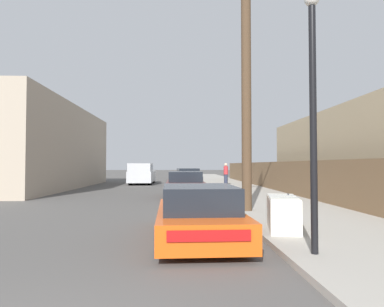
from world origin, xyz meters
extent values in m
cube|color=#9E998E|center=(5.30, 23.50, 0.06)|extent=(4.20, 63.00, 0.12)
cube|color=silver|center=(3.84, 5.94, 0.49)|extent=(0.97, 1.74, 0.75)
cube|color=white|center=(3.84, 5.94, 0.88)|extent=(0.94, 1.67, 0.03)
cube|color=#333335|center=(4.12, 6.40, 0.91)|extent=(0.07, 0.20, 0.02)
cube|color=gray|center=(3.89, 6.20, 0.90)|extent=(0.67, 0.20, 0.01)
cube|color=gray|center=(3.79, 5.70, 0.90)|extent=(0.67, 0.20, 0.01)
cube|color=#E05114|center=(1.82, 5.65, 0.40)|extent=(1.87, 4.36, 0.52)
cube|color=black|center=(1.83, 5.26, 0.93)|extent=(1.56, 2.11, 0.52)
cube|color=#B21414|center=(1.88, 3.48, 0.49)|extent=(1.36, 0.07, 0.18)
cylinder|color=black|center=(1.03, 6.96, 0.31)|extent=(0.22, 0.63, 0.62)
cylinder|color=black|center=(2.54, 7.00, 0.31)|extent=(0.22, 0.63, 0.62)
cylinder|color=black|center=(1.11, 4.29, 0.31)|extent=(0.22, 0.63, 0.62)
cylinder|color=black|center=(2.61, 4.33, 0.31)|extent=(0.22, 0.63, 0.62)
cube|color=#5B1E19|center=(1.73, 15.47, 0.47)|extent=(1.90, 4.01, 0.65)
cube|color=black|center=(1.73, 15.31, 1.05)|extent=(1.63, 2.25, 0.51)
cube|color=#B21414|center=(1.73, 13.46, 0.58)|extent=(1.48, 0.03, 0.23)
cylinder|color=black|center=(0.90, 16.71, 0.31)|extent=(0.20, 0.63, 0.62)
cylinder|color=black|center=(2.55, 16.72, 0.31)|extent=(0.20, 0.63, 0.62)
cylinder|color=black|center=(0.91, 14.23, 0.31)|extent=(0.20, 0.63, 0.62)
cylinder|color=black|center=(2.56, 14.23, 0.31)|extent=(0.20, 0.63, 0.62)
cube|color=black|center=(2.06, 23.72, 0.49)|extent=(2.05, 4.75, 0.69)
cube|color=black|center=(2.07, 23.53, 1.11)|extent=(1.66, 2.70, 0.54)
cube|color=#B21414|center=(2.23, 21.39, 0.61)|extent=(1.33, 0.13, 0.24)
cylinder|color=black|center=(1.21, 25.09, 0.33)|extent=(0.25, 0.68, 0.66)
cylinder|color=black|center=(2.68, 25.20, 0.33)|extent=(0.25, 0.68, 0.66)
cylinder|color=black|center=(1.43, 22.23, 0.33)|extent=(0.25, 0.68, 0.66)
cylinder|color=black|center=(2.90, 22.34, 0.33)|extent=(0.25, 0.68, 0.66)
cube|color=silver|center=(-1.75, 27.82, 0.64)|extent=(1.95, 5.67, 0.89)
cube|color=silver|center=(-1.75, 26.26, 1.43)|extent=(1.83, 2.55, 0.67)
cube|color=black|center=(-1.75, 26.26, 1.44)|extent=(1.87, 2.50, 0.37)
cylinder|color=black|center=(-0.93, 26.06, 0.40)|extent=(0.26, 0.80, 0.80)
cylinder|color=black|center=(-2.56, 26.06, 0.40)|extent=(0.26, 0.80, 0.80)
cylinder|color=black|center=(-0.94, 29.58, 0.40)|extent=(0.26, 0.80, 0.80)
cylinder|color=black|center=(-2.56, 29.57, 0.40)|extent=(0.26, 0.80, 0.80)
cylinder|color=#4C3826|center=(3.67, 9.30, 4.82)|extent=(0.33, 0.33, 9.40)
cylinder|color=black|center=(3.72, 3.75, 2.26)|extent=(0.12, 0.12, 4.29)
cube|color=brown|center=(7.25, 17.82, 0.97)|extent=(0.08, 37.90, 1.71)
cube|color=tan|center=(-9.08, 22.47, 2.86)|extent=(7.00, 17.34, 5.73)
cube|color=tan|center=(11.26, 14.17, 2.12)|extent=(6.00, 14.80, 4.23)
cylinder|color=#282D42|center=(5.01, 24.01, 0.52)|extent=(0.28, 0.28, 0.79)
cylinder|color=#B72D33|center=(5.01, 24.01, 1.23)|extent=(0.34, 0.34, 0.63)
sphere|color=#DBB293|center=(5.01, 24.01, 1.66)|extent=(0.24, 0.24, 0.24)
camera|label=1|loc=(1.39, -2.04, 1.63)|focal=32.00mm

